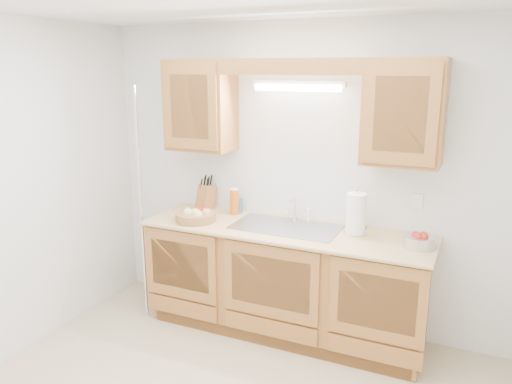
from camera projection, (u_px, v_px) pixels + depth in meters
The scene contains 17 objects.
room at pixel (210, 228), 2.81m from camera, with size 3.52×3.50×2.50m.
base_cabinets at pixel (285, 281), 4.07m from camera, with size 2.20×0.60×0.86m, color #A66630.
countertop at pixel (285, 230), 3.95m from camera, with size 2.30×0.63×0.04m, color tan.
upper_cabinet_left at pixel (201, 105), 4.19m from camera, with size 0.55×0.33×0.75m, color #A66630.
upper_cabinet_right at pixel (404, 112), 3.52m from camera, with size 0.55×0.33×0.75m, color #A66630.
valance at pixel (288, 67), 3.65m from camera, with size 2.20×0.05×0.12m, color #A66630.
fluorescent_fixture at pixel (298, 86), 3.88m from camera, with size 0.76×0.08×0.08m.
sink at pixel (286, 236), 3.98m from camera, with size 0.84×0.46×0.36m.
wire_shelf_pole at pixel (141, 207), 4.18m from camera, with size 0.03×0.03×2.00m, color silver.
outlet_plate at pixel (417, 201), 3.77m from camera, with size 0.08×0.01×0.12m, color white.
fruit_basket at pixel (196, 215), 4.12m from camera, with size 0.43×0.43×0.10m.
knife_block at pixel (206, 197), 4.43m from camera, with size 0.15×0.20×0.32m.
orange_canister at pixel (234, 201), 4.29m from camera, with size 0.08×0.08×0.23m.
soap_bottle at pixel (237, 203), 4.35m from camera, with size 0.08×0.08×0.17m, color blue.
sponge at pixel (360, 227), 3.95m from camera, with size 0.11×0.08×0.02m.
paper_towel at pixel (356, 214), 3.76m from camera, with size 0.19×0.19×0.38m.
apple_bowl at pixel (419, 241), 3.51m from camera, with size 0.26×0.26×0.11m.
Camera 1 is at (1.35, -2.33, 2.13)m, focal length 35.00 mm.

